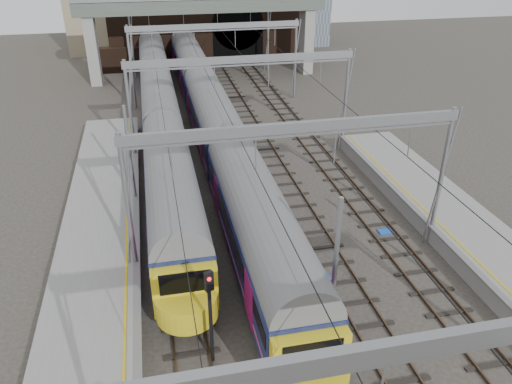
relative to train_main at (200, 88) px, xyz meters
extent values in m
plane|color=#38332D|center=(2.00, -32.90, -2.59)|extent=(160.00, 160.00, 0.00)
cube|color=gray|center=(-8.20, -30.40, -2.04)|extent=(4.20, 55.00, 1.10)
cube|color=slate|center=(-6.15, -30.40, -1.54)|extent=(0.35, 55.00, 0.12)
cube|color=gold|center=(-6.65, -30.40, -1.47)|extent=(0.12, 55.00, 0.01)
cube|color=#4C3828|center=(-4.72, -17.90, -2.50)|extent=(0.08, 80.00, 0.16)
cube|color=#4C3828|center=(-3.28, -17.90, -2.50)|extent=(0.08, 80.00, 0.16)
cube|color=black|center=(-4.00, -17.90, -2.57)|extent=(2.40, 80.00, 0.14)
cube|color=#4C3828|center=(-0.72, -17.90, -2.50)|extent=(0.08, 80.00, 0.16)
cube|color=#4C3828|center=(0.72, -17.90, -2.50)|extent=(0.08, 80.00, 0.16)
cube|color=black|center=(0.00, -17.90, -2.57)|extent=(2.40, 80.00, 0.14)
cube|color=#4C3828|center=(3.28, -17.90, -2.50)|extent=(0.08, 80.00, 0.16)
cube|color=#4C3828|center=(4.72, -17.90, -2.50)|extent=(0.08, 80.00, 0.16)
cube|color=black|center=(4.00, -17.90, -2.57)|extent=(2.40, 80.00, 0.14)
cube|color=#4C3828|center=(7.28, -17.90, -2.50)|extent=(0.08, 80.00, 0.16)
cube|color=#4C3828|center=(8.72, -17.90, -2.50)|extent=(0.08, 80.00, 0.16)
cube|color=black|center=(8.00, -17.90, -2.57)|extent=(2.40, 80.00, 0.14)
cube|color=gray|center=(2.00, -38.90, 5.01)|extent=(16.80, 0.28, 0.50)
cylinder|color=gray|center=(-6.20, -24.90, 1.41)|extent=(0.24, 0.24, 8.00)
cylinder|color=gray|center=(10.20, -24.90, 1.41)|extent=(0.24, 0.24, 8.00)
cube|color=gray|center=(2.00, -24.90, 5.01)|extent=(16.80, 0.28, 0.50)
cylinder|color=gray|center=(-6.20, -10.90, 1.41)|extent=(0.24, 0.24, 8.00)
cylinder|color=gray|center=(10.20, -10.90, 1.41)|extent=(0.24, 0.24, 8.00)
cube|color=gray|center=(2.00, -10.90, 5.01)|extent=(16.80, 0.28, 0.50)
cylinder|color=gray|center=(-6.20, 3.10, 1.41)|extent=(0.24, 0.24, 8.00)
cylinder|color=gray|center=(10.20, 3.10, 1.41)|extent=(0.24, 0.24, 8.00)
cube|color=gray|center=(2.00, 3.10, 5.01)|extent=(16.80, 0.28, 0.50)
cylinder|color=gray|center=(-6.20, 15.10, 1.41)|extent=(0.24, 0.24, 8.00)
cylinder|color=gray|center=(10.20, 15.10, 1.41)|extent=(0.24, 0.24, 8.00)
cube|color=gray|center=(2.00, 15.10, 5.01)|extent=(16.80, 0.28, 0.50)
cube|color=black|center=(-4.00, -17.90, 2.91)|extent=(0.03, 80.00, 0.03)
cube|color=black|center=(0.00, -17.90, 2.91)|extent=(0.03, 80.00, 0.03)
cube|color=black|center=(4.00, -17.90, 2.91)|extent=(0.03, 80.00, 0.03)
cube|color=black|center=(8.00, -17.90, 2.91)|extent=(0.03, 80.00, 0.03)
cube|color=black|center=(4.00, 19.10, 1.91)|extent=(26.00, 2.00, 9.00)
cube|color=black|center=(7.00, 18.08, 0.01)|extent=(6.50, 0.10, 5.20)
cylinder|color=black|center=(7.00, 18.08, 2.61)|extent=(6.50, 0.10, 6.50)
cube|color=black|center=(-8.00, 18.10, -1.09)|extent=(6.00, 1.50, 3.00)
cube|color=gray|center=(-10.50, 13.10, 1.51)|extent=(1.20, 2.50, 8.20)
cube|color=gray|center=(14.50, 13.10, 1.51)|extent=(1.20, 2.50, 8.20)
cube|color=#566157|center=(2.00, 13.10, 5.61)|extent=(28.00, 3.00, 1.40)
cube|color=black|center=(0.00, 0.08, -2.24)|extent=(2.30, 68.12, 0.70)
cube|color=#121441|center=(0.00, 0.08, -0.28)|extent=(2.93, 68.12, 2.61)
cylinder|color=slate|center=(0.00, 0.08, 1.02)|extent=(2.87, 67.62, 2.87)
cube|color=black|center=(0.00, 0.08, 0.14)|extent=(2.95, 66.92, 0.78)
cube|color=#D5427A|center=(0.00, 0.08, -1.01)|extent=(2.95, 67.12, 0.13)
cube|color=gold|center=(0.00, -34.13, -0.38)|extent=(2.87, 0.60, 2.41)
cube|color=black|center=(0.00, -34.30, 0.24)|extent=(2.20, 0.08, 1.05)
cube|color=black|center=(-4.00, -4.04, -2.24)|extent=(2.25, 49.95, 0.70)
cube|color=#121441|center=(-4.00, -4.04, -0.31)|extent=(2.87, 49.95, 2.56)
cylinder|color=slate|center=(-4.00, -4.04, 0.97)|extent=(2.81, 49.45, 2.81)
cube|color=black|center=(-4.00, -4.04, 0.10)|extent=(2.89, 48.75, 0.77)
cube|color=#D5427A|center=(-4.00, -4.04, -1.03)|extent=(2.89, 48.95, 0.12)
cube|color=gold|center=(-4.00, -29.17, -0.41)|extent=(2.81, 0.60, 2.36)
cube|color=black|center=(-4.00, -29.34, 0.20)|extent=(2.15, 0.08, 1.02)
cylinder|color=black|center=(-3.18, -31.15, -0.32)|extent=(0.15, 0.15, 4.54)
cube|color=black|center=(-3.18, -31.33, 1.66)|extent=(0.37, 0.29, 0.85)
sphere|color=red|center=(-3.18, -31.45, 1.85)|extent=(0.17, 0.17, 0.17)
cube|color=blue|center=(2.97, -26.85, -2.53)|extent=(1.04, 0.81, 0.11)
cube|color=blue|center=(1.66, -24.17, -2.54)|extent=(0.83, 0.64, 0.09)
cube|color=blue|center=(8.13, -23.50, -2.54)|extent=(0.80, 0.58, 0.09)
camera|label=1|loc=(-4.61, -46.26, 13.36)|focal=35.00mm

